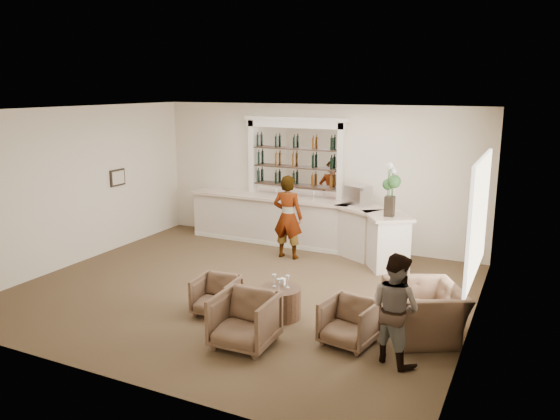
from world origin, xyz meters
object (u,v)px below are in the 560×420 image
object	(u,v)px
bar_counter	(300,223)
armchair_far	(424,311)
armchair_right	(349,322)
espresso_machine	(358,195)
flower_vase	(390,186)
armchair_center	(245,320)
armchair_left	(217,295)
cocktail_table	(280,303)
sommelier	(288,217)
guest	(395,308)

from	to	relation	value
bar_counter	armchair_far	distance (m)	4.98
armchair_right	espresso_machine	world-z (taller)	espresso_machine
armchair_far	flower_vase	xyz separation A→B (m)	(-1.29, 2.74, 1.36)
armchair_center	armchair_right	world-z (taller)	armchair_center
bar_counter	armchair_right	size ratio (longest dim) A/B	7.72
armchair_far	armchair_left	bearing A→B (deg)	-107.91
cocktail_table	flower_vase	size ratio (longest dim) A/B	0.63
sommelier	flower_vase	xyz separation A→B (m)	(2.20, 0.13, 0.83)
armchair_center	armchair_far	size ratio (longest dim) A/B	0.73
armchair_center	flower_vase	size ratio (longest dim) A/B	0.80
armchair_center	armchair_far	distance (m)	2.70
bar_counter	armchair_far	size ratio (longest dim) A/B	4.78
espresso_machine	cocktail_table	bearing A→B (deg)	-66.40
armchair_left	guest	bearing A→B (deg)	-10.74
armchair_left	armchair_far	distance (m)	3.33
bar_counter	armchair_center	distance (m)	5.11
bar_counter	guest	world-z (taller)	guest
flower_vase	guest	bearing A→B (deg)	-73.83
armchair_far	armchair_right	bearing A→B (deg)	-80.24
cocktail_table	sommelier	distance (m)	3.27
cocktail_table	guest	world-z (taller)	guest
flower_vase	armchair_left	bearing A→B (deg)	-120.06
bar_counter	armchair_far	world-z (taller)	bar_counter
cocktail_table	espresso_machine	bearing A→B (deg)	89.40
armchair_left	armchair_right	bearing A→B (deg)	-7.19
bar_counter	espresso_machine	distance (m)	1.57
armchair_center	cocktail_table	bearing A→B (deg)	87.16
armchair_right	armchair_center	bearing A→B (deg)	-142.83
bar_counter	armchair_left	distance (m)	4.15
cocktail_table	armchair_center	xyz separation A→B (m)	(-0.02, -1.13, 0.14)
cocktail_table	armchair_center	size ratio (longest dim) A/B	0.79
armchair_far	flower_vase	distance (m)	3.32
sommelier	espresso_machine	xyz separation A→B (m)	(1.28, 0.92, 0.43)
armchair_center	flower_vase	distance (m)	4.53
flower_vase	armchair_far	bearing A→B (deg)	-64.77
cocktail_table	armchair_far	distance (m)	2.28
guest	espresso_machine	distance (m)	4.97
sommelier	armchair_center	size ratio (longest dim) A/B	2.12
armchair_right	armchair_far	size ratio (longest dim) A/B	0.62
sommelier	armchair_far	bearing A→B (deg)	141.13
cocktail_table	armchair_left	xyz separation A→B (m)	(-1.01, -0.32, 0.07)
armchair_left	armchair_center	distance (m)	1.28
armchair_right	sommelier	bearing A→B (deg)	136.35
armchair_center	armchair_far	bearing A→B (deg)	31.21
cocktail_table	flower_vase	distance (m)	3.56
armchair_center	armchair_right	bearing A→B (deg)	26.30
armchair_far	espresso_machine	distance (m)	4.28
bar_counter	cocktail_table	distance (m)	4.04
armchair_center	armchair_right	size ratio (longest dim) A/B	1.17
armchair_right	flower_vase	size ratio (longest dim) A/B	0.68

